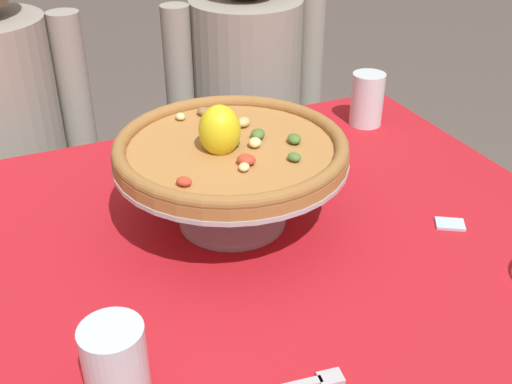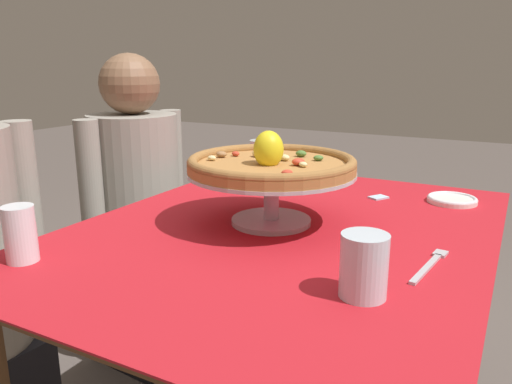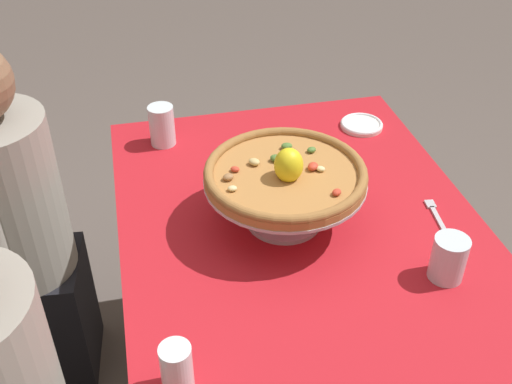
{
  "view_description": "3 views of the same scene",
  "coord_description": "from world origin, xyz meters",
  "px_view_note": "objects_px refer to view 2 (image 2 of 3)",
  "views": [
    {
      "loc": [
        -0.32,
        -0.82,
        1.39
      ],
      "look_at": [
        0.05,
        0.02,
        0.83
      ],
      "focal_mm": 43.42,
      "sensor_mm": 36.0,
      "label": 1
    },
    {
      "loc": [
        -1.01,
        -0.47,
        1.15
      ],
      "look_at": [
        0.04,
        0.1,
        0.83
      ],
      "focal_mm": 34.96,
      "sensor_mm": 36.0,
      "label": 2
    },
    {
      "loc": [
        -1.16,
        0.38,
        1.76
      ],
      "look_at": [
        0.01,
        0.11,
        0.87
      ],
      "focal_mm": 43.29,
      "sensor_mm": 36.0,
      "label": 3
    }
  ],
  "objects_px": {
    "diner_right": "(138,223)",
    "side_plate": "(452,199)",
    "sugar_packet": "(378,197)",
    "dinner_fork": "(430,264)",
    "water_glass_back_right": "(261,160)",
    "pizza": "(271,163)",
    "water_glass_back_left": "(21,238)",
    "pizza_stand": "(271,186)",
    "water_glass_front_left": "(364,269)"
  },
  "relations": [
    {
      "from": "diner_right",
      "to": "side_plate",
      "type": "bearing_deg",
      "value": -86.34
    },
    {
      "from": "sugar_packet",
      "to": "diner_right",
      "type": "xyz_separation_m",
      "value": [
        -0.02,
        0.89,
        -0.21
      ]
    },
    {
      "from": "side_plate",
      "to": "dinner_fork",
      "type": "height_order",
      "value": "side_plate"
    },
    {
      "from": "water_glass_back_right",
      "to": "sugar_packet",
      "type": "xyz_separation_m",
      "value": [
        -0.09,
        -0.43,
        -0.05
      ]
    },
    {
      "from": "side_plate",
      "to": "sugar_packet",
      "type": "bearing_deg",
      "value": 105.49
    },
    {
      "from": "pizza",
      "to": "water_glass_back_right",
      "type": "distance_m",
      "value": 0.52
    },
    {
      "from": "water_glass_back_left",
      "to": "dinner_fork",
      "type": "height_order",
      "value": "water_glass_back_left"
    },
    {
      "from": "water_glass_back_right",
      "to": "sugar_packet",
      "type": "bearing_deg",
      "value": -102.33
    },
    {
      "from": "pizza_stand",
      "to": "side_plate",
      "type": "xyz_separation_m",
      "value": [
        0.4,
        -0.36,
        -0.08
      ]
    },
    {
      "from": "water_glass_front_left",
      "to": "dinner_fork",
      "type": "relative_size",
      "value": 0.57
    },
    {
      "from": "pizza",
      "to": "sugar_packet",
      "type": "relative_size",
      "value": 7.9
    },
    {
      "from": "sugar_packet",
      "to": "water_glass_front_left",
      "type": "bearing_deg",
      "value": -167.5
    },
    {
      "from": "water_glass_front_left",
      "to": "dinner_fork",
      "type": "distance_m",
      "value": 0.21
    },
    {
      "from": "pizza_stand",
      "to": "dinner_fork",
      "type": "bearing_deg",
      "value": -102.81
    },
    {
      "from": "pizza",
      "to": "diner_right",
      "type": "relative_size",
      "value": 0.34
    },
    {
      "from": "side_plate",
      "to": "sugar_packet",
      "type": "height_order",
      "value": "side_plate"
    },
    {
      "from": "pizza",
      "to": "water_glass_front_left",
      "type": "distance_m",
      "value": 0.42
    },
    {
      "from": "water_glass_back_left",
      "to": "diner_right",
      "type": "height_order",
      "value": "diner_right"
    },
    {
      "from": "pizza",
      "to": "dinner_fork",
      "type": "distance_m",
      "value": 0.42
    },
    {
      "from": "water_glass_front_left",
      "to": "pizza",
      "type": "bearing_deg",
      "value": 48.25
    },
    {
      "from": "water_glass_back_right",
      "to": "dinner_fork",
      "type": "relative_size",
      "value": 0.65
    },
    {
      "from": "diner_right",
      "to": "pizza",
      "type": "bearing_deg",
      "value": -114.74
    },
    {
      "from": "sugar_packet",
      "to": "diner_right",
      "type": "relative_size",
      "value": 0.04
    },
    {
      "from": "pizza",
      "to": "water_glass_front_left",
      "type": "relative_size",
      "value": 3.64
    },
    {
      "from": "pizza",
      "to": "sugar_packet",
      "type": "bearing_deg",
      "value": -25.76
    },
    {
      "from": "pizza",
      "to": "water_glass_back_left",
      "type": "height_order",
      "value": "pizza"
    },
    {
      "from": "water_glass_back_left",
      "to": "dinner_fork",
      "type": "relative_size",
      "value": 0.59
    },
    {
      "from": "water_glass_back_left",
      "to": "dinner_fork",
      "type": "xyz_separation_m",
      "value": [
        0.35,
        -0.71,
        -0.05
      ]
    },
    {
      "from": "dinner_fork",
      "to": "sugar_packet",
      "type": "height_order",
      "value": "dinner_fork"
    },
    {
      "from": "water_glass_back_right",
      "to": "side_plate",
      "type": "height_order",
      "value": "water_glass_back_right"
    },
    {
      "from": "pizza_stand",
      "to": "sugar_packet",
      "type": "distance_m",
      "value": 0.4
    },
    {
      "from": "water_glass_back_right",
      "to": "sugar_packet",
      "type": "height_order",
      "value": "water_glass_back_right"
    },
    {
      "from": "sugar_packet",
      "to": "water_glass_back_left",
      "type": "bearing_deg",
      "value": 148.17
    },
    {
      "from": "pizza",
      "to": "sugar_packet",
      "type": "distance_m",
      "value": 0.41
    },
    {
      "from": "pizza",
      "to": "pizza_stand",
      "type": "bearing_deg",
      "value": 0.58
    },
    {
      "from": "sugar_packet",
      "to": "dinner_fork",
      "type": "bearing_deg",
      "value": -153.66
    },
    {
      "from": "pizza",
      "to": "dinner_fork",
      "type": "xyz_separation_m",
      "value": [
        -0.09,
        -0.38,
        -0.15
      ]
    },
    {
      "from": "pizza_stand",
      "to": "water_glass_front_left",
      "type": "relative_size",
      "value": 3.67
    },
    {
      "from": "water_glass_back_right",
      "to": "dinner_fork",
      "type": "distance_m",
      "value": 0.84
    },
    {
      "from": "sugar_packet",
      "to": "diner_right",
      "type": "height_order",
      "value": "diner_right"
    },
    {
      "from": "pizza_stand",
      "to": "dinner_fork",
      "type": "xyz_separation_m",
      "value": [
        -0.09,
        -0.38,
        -0.09
      ]
    },
    {
      "from": "water_glass_back_left",
      "to": "dinner_fork",
      "type": "bearing_deg",
      "value": -63.39
    },
    {
      "from": "dinner_fork",
      "to": "pizza_stand",
      "type": "bearing_deg",
      "value": 77.19
    },
    {
      "from": "pizza_stand",
      "to": "pizza",
      "type": "relative_size",
      "value": 1.01
    },
    {
      "from": "dinner_fork",
      "to": "side_plate",
      "type": "bearing_deg",
      "value": 2.91
    },
    {
      "from": "water_glass_front_left",
      "to": "side_plate",
      "type": "relative_size",
      "value": 0.82
    },
    {
      "from": "water_glass_back_right",
      "to": "sugar_packet",
      "type": "distance_m",
      "value": 0.44
    },
    {
      "from": "pizza",
      "to": "side_plate",
      "type": "xyz_separation_m",
      "value": [
        0.4,
        -0.36,
        -0.14
      ]
    },
    {
      "from": "pizza_stand",
      "to": "water_glass_back_right",
      "type": "relative_size",
      "value": 3.23
    },
    {
      "from": "pizza_stand",
      "to": "diner_right",
      "type": "height_order",
      "value": "diner_right"
    }
  ]
}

